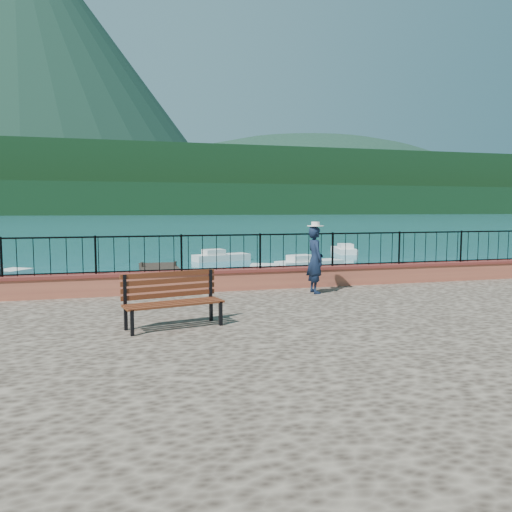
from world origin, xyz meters
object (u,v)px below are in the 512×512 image
park_bench (173,311)px  boat_2 (309,261)px  boat_0 (47,286)px  boat_5 (344,248)px  person (315,260)px  boat_4 (221,255)px  boat_1 (277,272)px

park_bench → boat_2: park_bench is taller
boat_0 → boat_5: 24.48m
person → boat_4: 20.42m
boat_0 → boat_5: size_ratio=1.03×
person → boat_1: size_ratio=0.46×
park_bench → boat_2: (9.84, 17.79, -1.11)m
boat_2 → boat_5: (6.21, 8.41, 0.00)m
park_bench → boat_1: bearing=52.0°
person → boat_1: (2.35, 10.52, -1.69)m
park_bench → boat_0: size_ratio=0.52×
park_bench → boat_0: 12.44m
boat_4 → person: bearing=-108.4°
person → boat_2: (5.76, 14.87, -1.69)m
boat_5 → boat_0: bearing=138.4°
boat_0 → boat_2: (13.59, 5.99, 0.00)m
person → boat_0: (-7.84, 8.88, -1.69)m
boat_2 → boat_4: same height
park_bench → boat_5: bearing=46.0°
boat_2 → boat_4: bearing=115.3°
boat_0 → boat_1: same height
boat_0 → boat_4: (9.43, 11.40, 0.00)m
boat_1 → person: bearing=-82.3°
boat_1 → boat_5: (9.61, 12.76, 0.00)m
person → boat_2: 16.04m
boat_2 → boat_4: 6.83m
boat_4 → boat_0: bearing=-143.5°
park_bench → boat_4: size_ratio=0.52×
boat_2 → person: bearing=-123.5°
boat_2 → boat_5: size_ratio=1.11×
person → boat_4: bearing=-3.7°
boat_1 → boat_4: bearing=114.8°
boat_1 → boat_2: same height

